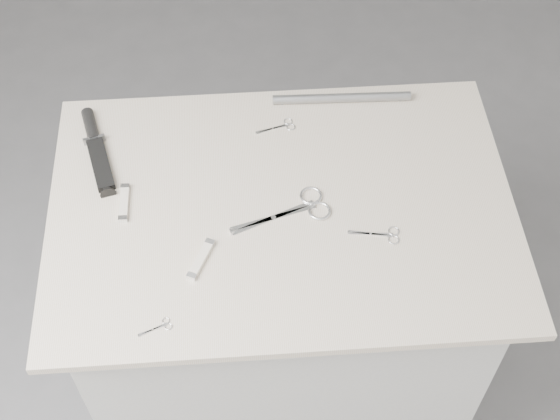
{
  "coord_description": "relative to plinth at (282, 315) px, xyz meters",
  "views": [
    {
      "loc": [
        -0.08,
        -1.02,
        2.24
      ],
      "look_at": [
        -0.0,
        -0.01,
        0.92
      ],
      "focal_mm": 50.0,
      "sensor_mm": 36.0,
      "label": 1
    }
  ],
  "objects": [
    {
      "name": "tiny_scissors",
      "position": [
        -0.26,
        -0.28,
        0.47
      ],
      "size": [
        0.07,
        0.04,
        0.0
      ],
      "rotation": [
        0.0,
        0.0,
        0.39
      ],
      "color": "silver",
      "rests_on": "display_board"
    },
    {
      "name": "large_shears",
      "position": [
        0.04,
        -0.01,
        0.47
      ],
      "size": [
        0.22,
        0.12,
        0.01
      ],
      "rotation": [
        0.0,
        0.0,
        0.33
      ],
      "color": "silver",
      "rests_on": "display_board"
    },
    {
      "name": "ground",
      "position": [
        0.0,
        0.0,
        -0.46
      ],
      "size": [
        4.0,
        4.0,
        0.01
      ],
      "primitive_type": "cube",
      "color": "slate",
      "rests_on": "ground"
    },
    {
      "name": "display_board",
      "position": [
        0.0,
        0.0,
        0.46
      ],
      "size": [
        1.0,
        0.7,
        0.02
      ],
      "primitive_type": "cube",
      "color": "beige",
      "rests_on": "plinth"
    },
    {
      "name": "pocket_knife_b",
      "position": [
        -0.34,
        0.03,
        0.48
      ],
      "size": [
        0.02,
        0.1,
        0.01
      ],
      "rotation": [
        0.0,
        0.0,
        1.56
      ],
      "color": "silver",
      "rests_on": "display_board"
    },
    {
      "name": "sheathed_knife",
      "position": [
        -0.41,
        0.19,
        0.48
      ],
      "size": [
        0.1,
        0.25,
        0.03
      ],
      "rotation": [
        0.0,
        0.0,
        1.82
      ],
      "color": "black",
      "rests_on": "display_board"
    },
    {
      "name": "metal_rail",
      "position": [
        0.16,
        0.3,
        0.48
      ],
      "size": [
        0.33,
        0.03,
        0.02
      ],
      "primitive_type": "cylinder",
      "rotation": [
        0.0,
        1.57,
        -0.03
      ],
      "color": "gray",
      "rests_on": "display_board"
    },
    {
      "name": "pocket_knife_a",
      "position": [
        -0.17,
        -0.13,
        0.48
      ],
      "size": [
        0.06,
        0.1,
        0.01
      ],
      "rotation": [
        0.0,
        0.0,
        1.13
      ],
      "color": "silver",
      "rests_on": "display_board"
    },
    {
      "name": "embroidery_scissors_a",
      "position": [
        0.2,
        -0.09,
        0.47
      ],
      "size": [
        0.11,
        0.05,
        0.0
      ],
      "rotation": [
        0.0,
        0.0,
        -0.16
      ],
      "color": "silver",
      "rests_on": "display_board"
    },
    {
      "name": "plinth",
      "position": [
        0.0,
        0.0,
        0.0
      ],
      "size": [
        0.9,
        0.6,
        0.9
      ],
      "primitive_type": "cube",
      "color": "silver",
      "rests_on": "ground"
    },
    {
      "name": "embroidery_scissors_b",
      "position": [
        0.01,
        0.23,
        0.47
      ],
      "size": [
        0.09,
        0.05,
        0.0
      ],
      "rotation": [
        0.0,
        0.0,
        0.27
      ],
      "color": "silver",
      "rests_on": "display_board"
    }
  ]
}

